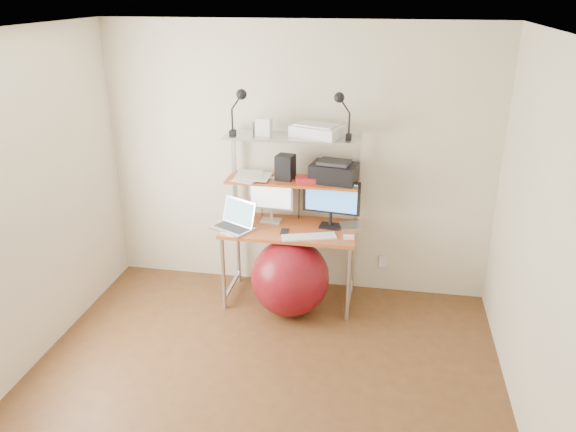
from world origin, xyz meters
name	(u,v)px	position (x,y,z in m)	size (l,w,h in m)	color
room	(250,243)	(0.00, 0.00, 1.25)	(3.60, 3.60, 3.60)	brown
computer_desk	(291,203)	(0.00, 1.50, 0.96)	(1.20, 0.60, 1.57)	#BA5524
wall_outlet	(383,262)	(0.85, 1.79, 0.30)	(0.08, 0.01, 0.12)	white
monitor_silver	(271,196)	(-0.20, 1.56, 0.98)	(0.41, 0.15, 0.46)	silver
monitor_black	(331,199)	(0.36, 1.54, 1.00)	(0.52, 0.17, 0.52)	black
laptop	(236,222)	(-0.48, 1.36, 0.79)	(0.46, 0.43, 0.32)	silver
keyboard	(309,237)	(0.20, 1.26, 0.75)	(0.47, 0.13, 0.01)	white
mouse	(349,237)	(0.54, 1.30, 0.75)	(0.09, 0.06, 0.03)	white
mac_mini	(351,227)	(0.54, 1.52, 0.76)	(0.19, 0.19, 0.04)	silver
phone	(285,232)	(-0.03, 1.33, 0.74)	(0.07, 0.13, 0.01)	black
printer	(334,172)	(0.37, 1.58, 1.24)	(0.44, 0.34, 0.19)	black
nas_cube	(285,167)	(-0.07, 1.58, 1.26)	(0.15, 0.15, 0.22)	black
red_box	(306,180)	(0.13, 1.51, 1.18)	(0.17, 0.12, 0.05)	red
scanner	(317,131)	(0.21, 1.58, 1.60)	(0.48, 0.39, 0.11)	white
box_white	(264,127)	(-0.25, 1.54, 1.63)	(0.13, 0.11, 0.15)	white
box_grey	(261,128)	(-0.28, 1.59, 1.61)	(0.11, 0.11, 0.11)	#2C2C2E
clip_lamp_left	(240,102)	(-0.44, 1.47, 1.85)	(0.16, 0.09, 0.41)	black
clip_lamp_right	(341,105)	(0.42, 1.51, 1.84)	(0.16, 0.09, 0.40)	black
exercise_ball	(290,278)	(0.04, 1.23, 0.35)	(0.70, 0.70, 0.70)	maroon
paper_stack	(251,176)	(-0.38, 1.57, 1.16)	(0.34, 0.40, 0.02)	white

